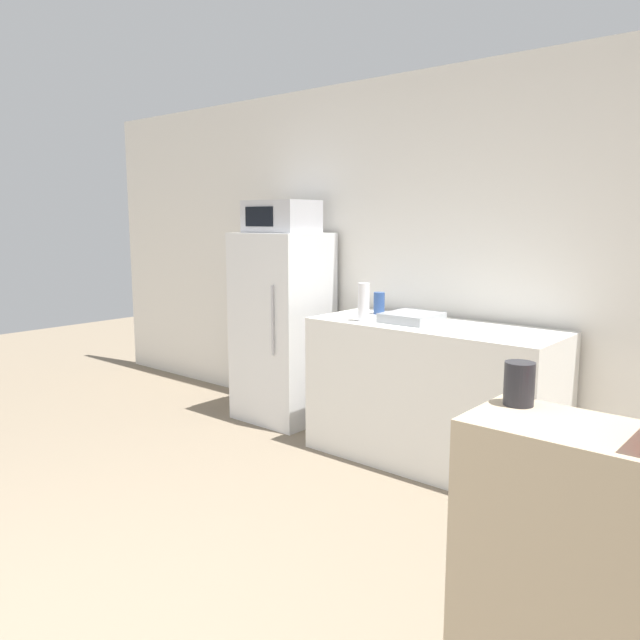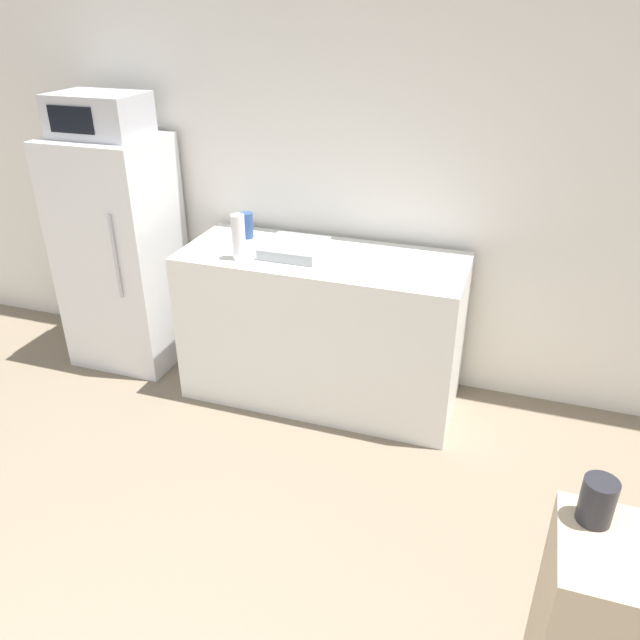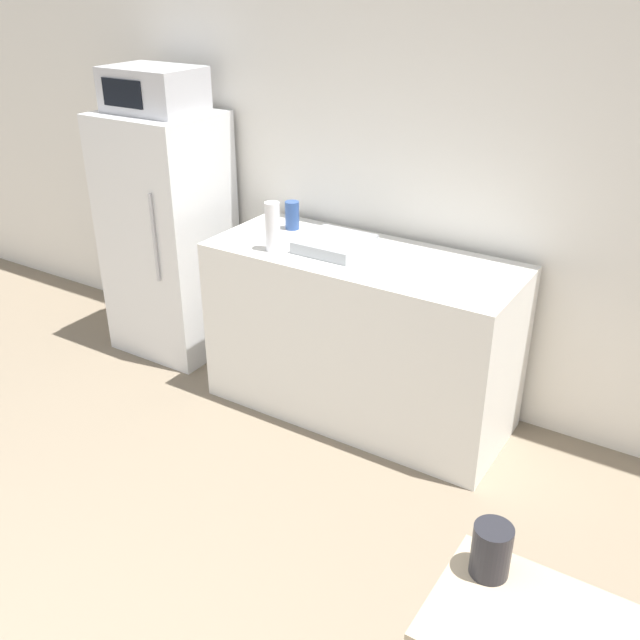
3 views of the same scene
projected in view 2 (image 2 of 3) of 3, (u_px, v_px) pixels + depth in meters
wall_back at (349, 173)px, 3.67m from camera, size 8.00×0.06×2.60m
refrigerator at (121, 254)px, 4.03m from camera, size 0.66×0.59×1.49m
microwave at (99, 115)px, 3.63m from camera, size 0.53×0.38×0.25m
counter at (322, 328)px, 3.73m from camera, size 1.63×0.66×0.93m
sink_basin at (295, 248)px, 3.54m from camera, size 0.33×0.34×0.06m
bottle_tall at (238, 237)px, 3.42m from camera, size 0.08×0.08×0.25m
bottle_short at (247, 225)px, 3.74m from camera, size 0.08×0.08×0.16m
jar at (597, 501)px, 1.52m from camera, size 0.08×0.08×0.12m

